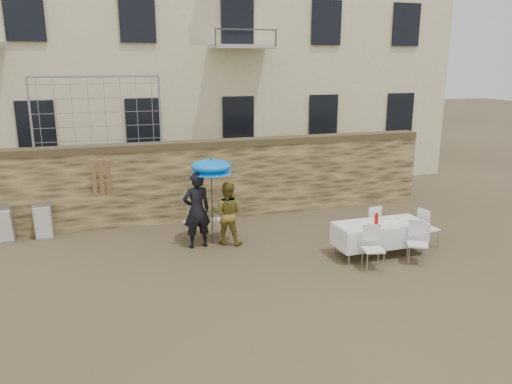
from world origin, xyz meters
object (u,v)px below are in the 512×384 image
object	(u,v)px
table_chair_back	(369,224)
chair_stack_left	(5,222)
man_suit	(197,210)
woman_dress	(227,213)
banquet_table	(380,224)
table_chair_front_left	(373,249)
umbrella	(211,169)
table_chair_side	(428,228)
soda_bottle	(376,220)
couple_chair_right	(220,219)
couple_chair_left	(193,221)
chair_stack_right	(44,219)
table_chair_front_right	(417,243)

from	to	relation	value
table_chair_back	chair_stack_left	bearing A→B (deg)	-30.30
man_suit	woman_dress	size ratio (longest dim) A/B	1.18
banquet_table	table_chair_front_left	size ratio (longest dim) A/B	2.19
banquet_table	woman_dress	bearing A→B (deg)	150.89
man_suit	umbrella	world-z (taller)	umbrella
man_suit	table_chair_front_left	xyz separation A→B (m)	(3.32, -2.52, -0.44)
table_chair_back	umbrella	bearing A→B (deg)	-27.53
banquet_table	table_chair_side	bearing A→B (deg)	4.09
soda_bottle	table_chair_front_left	size ratio (longest dim) A/B	0.27
couple_chair_right	table_chair_front_left	xyz separation A→B (m)	(2.62, -3.07, 0.00)
umbrella	couple_chair_left	world-z (taller)	umbrella
soda_bottle	table_chair_back	distance (m)	1.11
soda_bottle	chair_stack_right	world-z (taller)	soda_bottle
table_chair_back	chair_stack_right	xyz separation A→B (m)	(-7.71, 2.93, -0.02)
table_chair_side	chair_stack_right	bearing A→B (deg)	60.30
banquet_table	table_chair_front_right	xyz separation A→B (m)	(0.50, -0.75, -0.25)
chair_stack_right	couple_chair_right	bearing A→B (deg)	-18.19
banquet_table	soda_bottle	distance (m)	0.30
man_suit	table_chair_front_right	world-z (taller)	man_suit
table_chair_front_right	table_chair_side	distance (m)	1.24
couple_chair_right	man_suit	bearing A→B (deg)	31.20
man_suit	table_chair_front_right	distance (m)	5.11
banquet_table	soda_bottle	world-z (taller)	soda_bottle
soda_bottle	chair_stack_left	distance (m)	9.09
table_chair_front_right	chair_stack_right	bearing A→B (deg)	179.22
table_chair_front_left	umbrella	bearing A→B (deg)	150.04
man_suit	couple_chair_right	distance (m)	0.99
couple_chair_left	banquet_table	world-z (taller)	couple_chair_left
chair_stack_right	table_chair_back	bearing A→B (deg)	-20.78
table_chair_front_right	chair_stack_right	size ratio (longest dim) A/B	1.04
banquet_table	chair_stack_left	size ratio (longest dim) A/B	2.28
woman_dress	couple_chair_right	size ratio (longest dim) A/B	1.62
couple_chair_left	table_chair_front_right	xyz separation A→B (m)	(4.42, -3.07, 0.00)
soda_bottle	chair_stack_right	distance (m)	8.29
man_suit	banquet_table	size ratio (longest dim) A/B	0.88
banquet_table	chair_stack_left	world-z (taller)	chair_stack_left
table_chair_back	woman_dress	bearing A→B (deg)	-27.53
table_chair_front_left	table_chair_side	distance (m)	2.17
banquet_table	table_chair_side	distance (m)	1.43
chair_stack_left	chair_stack_right	xyz separation A→B (m)	(0.90, 0.00, 0.00)
table_chair_front_left	woman_dress	bearing A→B (deg)	147.51
couple_chair_left	couple_chair_right	bearing A→B (deg)	165.15
soda_bottle	table_chair_front_right	bearing A→B (deg)	-40.60
couple_chair_right	table_chair_back	world-z (taller)	same
couple_chair_right	table_chair_front_left	world-z (taller)	same
soda_bottle	table_chair_back	size ratio (longest dim) A/B	0.27
table_chair_front_left	table_chair_front_right	world-z (taller)	same
table_chair_back	table_chair_front_left	bearing A→B (deg)	51.17
couple_chair_left	table_chair_side	xyz separation A→B (m)	(5.32, -2.22, 0.00)
table_chair_front_right	table_chair_back	size ratio (longest dim) A/B	1.00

